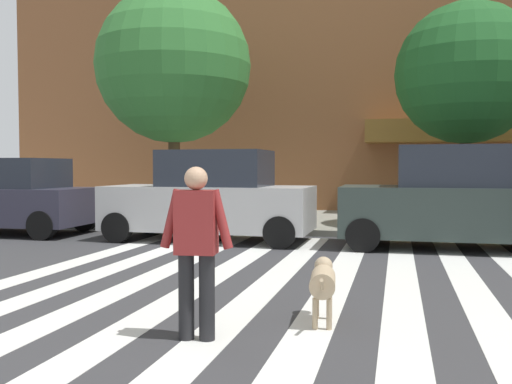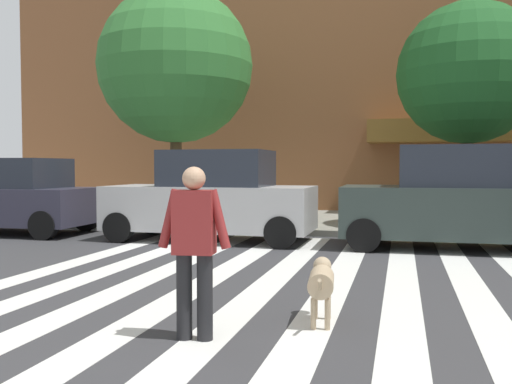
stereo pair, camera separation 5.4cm
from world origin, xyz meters
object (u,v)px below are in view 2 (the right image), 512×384
at_px(parked_car_third_in_line, 464,199).
at_px(parked_car_near_curb, 1,196).
at_px(street_tree_middle, 469,74).
at_px(dog_on_leash, 321,281).
at_px(street_tree_nearest, 175,66).
at_px(pedestrian_dog_walker, 194,242).
at_px(parked_car_behind_first, 212,198).

bearing_deg(parked_car_third_in_line, parked_car_near_curb, 180.00).
relative_size(street_tree_middle, dog_on_leash, 5.69).
xyz_separation_m(parked_car_near_curb, street_tree_nearest, (3.35, 3.03, 3.55)).
bearing_deg(parked_car_third_in_line, pedestrian_dog_walker, -114.52).
bearing_deg(parked_car_near_curb, parked_car_third_in_line, -0.00).
bearing_deg(street_tree_middle, parked_car_third_in_line, -97.13).
xyz_separation_m(street_tree_nearest, pedestrian_dog_walker, (4.30, -9.76, -3.53)).
height_order(parked_car_behind_first, dog_on_leash, parked_car_behind_first).
distance_m(parked_car_third_in_line, street_tree_nearest, 8.69).
distance_m(street_tree_middle, pedestrian_dog_walker, 10.67).
relative_size(parked_car_behind_first, parked_car_third_in_line, 0.98).
bearing_deg(parked_car_third_in_line, parked_car_behind_first, -179.99).
bearing_deg(street_tree_nearest, parked_car_behind_first, -54.99).
xyz_separation_m(parked_car_near_curb, parked_car_third_in_line, (10.72, -0.00, 0.09)).
bearing_deg(dog_on_leash, street_tree_middle, 75.01).
bearing_deg(parked_car_behind_first, parked_car_near_curb, 179.98).
bearing_deg(street_tree_middle, street_tree_nearest, 179.22).
bearing_deg(parked_car_behind_first, street_tree_middle, 27.56).
height_order(parked_car_third_in_line, pedestrian_dog_walker, parked_car_third_in_line).
bearing_deg(parked_car_behind_first, pedestrian_dog_walker, -72.07).
distance_m(parked_car_behind_first, street_tree_nearest, 5.11).
xyz_separation_m(parked_car_near_curb, parked_car_behind_first, (5.48, -0.00, 0.04)).
relative_size(parked_car_third_in_line, street_tree_middle, 0.84).
bearing_deg(street_tree_middle, parked_car_near_curb, -165.21).
xyz_separation_m(pedestrian_dog_walker, dog_on_leash, (1.08, 0.87, -0.48)).
height_order(parked_car_behind_first, pedestrian_dog_walker, parked_car_behind_first).
distance_m(parked_car_behind_first, dog_on_leash, 6.72).
distance_m(street_tree_nearest, pedestrian_dog_walker, 11.23).
distance_m(parked_car_near_curb, pedestrian_dog_walker, 10.19).
height_order(parked_car_behind_first, street_tree_nearest, street_tree_nearest).
relative_size(street_tree_nearest, pedestrian_dog_walker, 3.95).
bearing_deg(pedestrian_dog_walker, parked_car_behind_first, 107.93).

